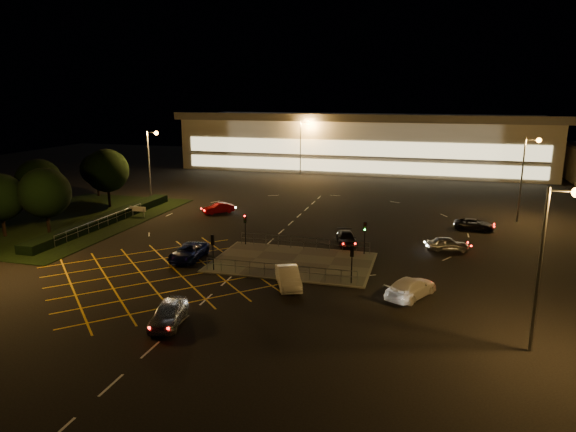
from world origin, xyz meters
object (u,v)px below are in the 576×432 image
(car_circ_red, at_px, (219,208))
(car_far_dkgrey, at_px, (346,238))
(car_right_silver, at_px, (448,244))
(signal_sw, at_px, (213,245))
(signal_ne, at_px, (365,231))
(car_queue_white, at_px, (288,277))
(car_approach_white, at_px, (411,287))
(signal_se, at_px, (352,257))
(car_near_silver, at_px, (168,313))
(car_east_grey, at_px, (474,224))
(car_left_blue, at_px, (189,252))
(signal_nw, at_px, (245,223))

(car_circ_red, bearing_deg, car_far_dkgrey, 19.86)
(car_right_silver, relative_size, car_circ_red, 1.01)
(signal_sw, xyz_separation_m, signal_ne, (12.00, 7.99, 0.00))
(car_queue_white, height_order, car_circ_red, car_queue_white)
(car_far_dkgrey, height_order, car_approach_white, car_approach_white)
(signal_se, relative_size, car_near_silver, 0.69)
(car_east_grey, bearing_deg, car_approach_white, 169.42)
(signal_ne, bearing_deg, car_left_blue, -159.85)
(signal_ne, xyz_separation_m, car_near_silver, (-10.65, -18.48, -1.59))
(car_far_dkgrey, bearing_deg, signal_nw, -179.12)
(signal_nw, xyz_separation_m, car_far_dkgrey, (9.79, 3.08, -1.73))
(car_east_grey, bearing_deg, signal_se, 157.28)
(car_circ_red, distance_m, car_east_grey, 31.02)
(signal_sw, distance_m, car_circ_red, 22.17)
(car_approach_white, bearing_deg, car_circ_red, -13.76)
(car_far_dkgrey, bearing_deg, car_right_silver, -13.15)
(car_approach_white, bearing_deg, signal_ne, -35.80)
(signal_ne, xyz_separation_m, car_circ_red, (-20.29, 12.51, -1.71))
(signal_sw, relative_size, signal_se, 1.00)
(car_east_grey, xyz_separation_m, car_approach_white, (-6.02, -22.01, 0.14))
(car_right_silver, bearing_deg, car_approach_white, 155.49)
(car_far_dkgrey, height_order, car_east_grey, car_far_dkgrey)
(car_near_silver, relative_size, car_east_grey, 1.04)
(car_queue_white, distance_m, car_circ_red, 27.10)
(car_left_blue, bearing_deg, car_right_silver, 18.44)
(signal_sw, bearing_deg, signal_nw, -90.00)
(car_circ_red, bearing_deg, car_near_silver, -25.33)
(signal_se, height_order, car_east_grey, signal_se)
(car_near_silver, distance_m, car_far_dkgrey, 23.15)
(signal_nw, xyz_separation_m, car_right_silver, (19.67, 3.66, -1.68))
(signal_nw, distance_m, car_approach_white, 19.21)
(car_far_dkgrey, distance_m, car_approach_white, 14.20)
(car_queue_white, xyz_separation_m, car_far_dkgrey, (2.59, 12.80, -0.13))
(signal_ne, bearing_deg, signal_nw, 180.00)
(car_near_silver, distance_m, car_right_silver, 28.74)
(car_queue_white, relative_size, car_circ_red, 1.18)
(car_circ_red, xyz_separation_m, car_east_grey, (31.02, 0.19, -0.04))
(signal_ne, xyz_separation_m, car_far_dkgrey, (-2.21, 3.08, -1.73))
(car_east_grey, bearing_deg, car_queue_white, 150.00)
(signal_se, bearing_deg, car_right_silver, -123.36)
(car_circ_red, bearing_deg, car_left_blue, -27.85)
(signal_nw, relative_size, car_right_silver, 0.78)
(signal_sw, distance_m, car_right_silver, 22.92)
(signal_se, distance_m, car_queue_white, 5.34)
(signal_ne, bearing_deg, signal_se, -90.00)
(car_left_blue, xyz_separation_m, car_circ_red, (-4.79, 18.19, -0.07))
(signal_nw, height_order, car_near_silver, signal_nw)
(car_right_silver, bearing_deg, car_far_dkgrey, 81.70)
(signal_nw, distance_m, car_circ_red, 15.10)
(signal_nw, bearing_deg, signal_ne, 0.00)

